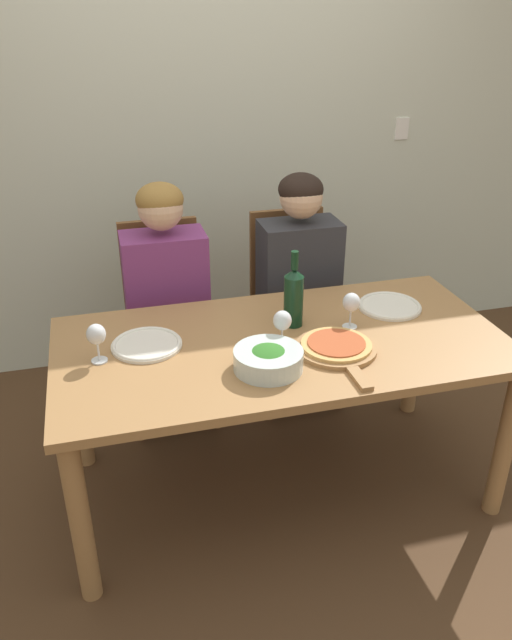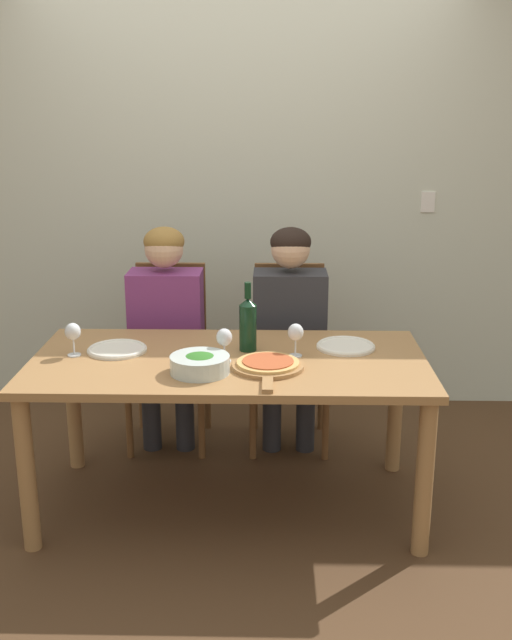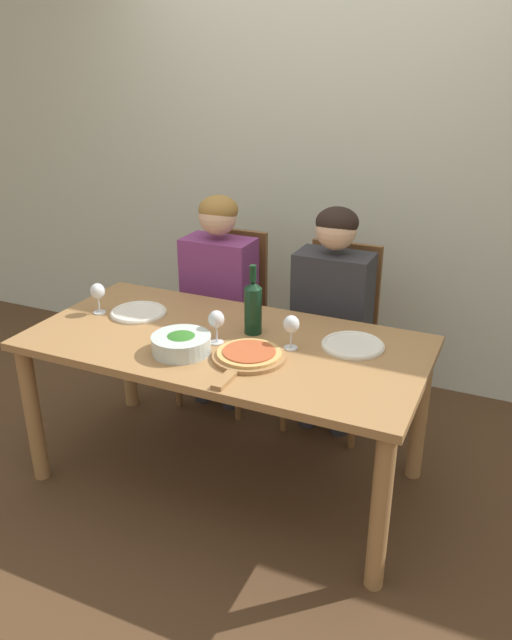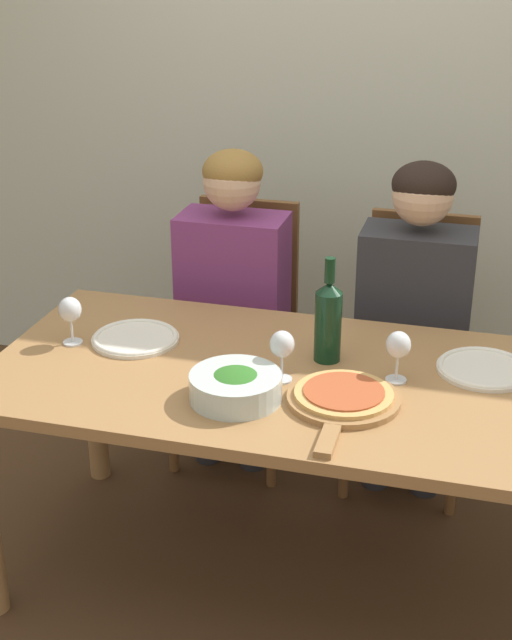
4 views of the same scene
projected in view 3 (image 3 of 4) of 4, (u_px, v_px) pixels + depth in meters
name	position (u px, v px, depth m)	size (l,w,h in m)	color
ground_plane	(228.00, 475.00, 3.01)	(40.00, 40.00, 0.00)	#4C331E
back_wall	(327.00, 153.00, 3.59)	(10.00, 0.06, 2.70)	beige
dining_table	(225.00, 359.00, 2.77)	(1.75, 0.87, 0.72)	#9E7042
chair_left	(228.00, 313.00, 3.58)	(0.42, 0.42, 0.97)	brown
chair_right	(337.00, 332.00, 3.34)	(0.42, 0.42, 0.97)	brown
person_woman	(218.00, 284.00, 3.40)	(0.47, 0.51, 1.20)	#28282D
person_man	(332.00, 302.00, 3.15)	(0.47, 0.51, 1.20)	#28282D
wine_bottle	(253.00, 306.00, 2.75)	(0.08, 0.08, 0.32)	black
broccoli_bowl	(181.00, 344.00, 2.60)	(0.25, 0.25, 0.08)	silver
dinner_plate_left	(138.00, 312.00, 3.00)	(0.27, 0.27, 0.02)	silver
dinner_plate_right	(353.00, 345.00, 2.66)	(0.27, 0.27, 0.02)	silver
pizza_on_board	(248.00, 356.00, 2.55)	(0.31, 0.45, 0.04)	#9E7042
wine_glass_left	(98.00, 293.00, 2.97)	(0.07, 0.07, 0.15)	silver
wine_glass_right	(291.00, 326.00, 2.61)	(0.07, 0.07, 0.15)	silver
wine_glass_centre	(216.00, 321.00, 2.66)	(0.07, 0.07, 0.15)	silver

